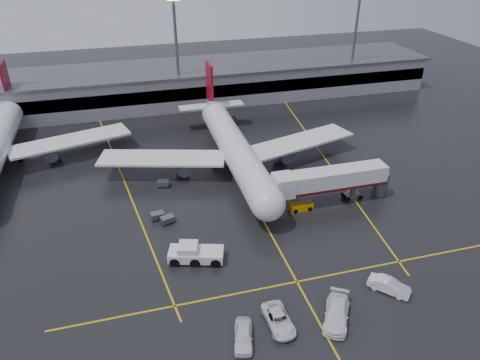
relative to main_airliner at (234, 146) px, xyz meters
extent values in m
plane|color=black|center=(0.00, -9.70, -4.21)|extent=(220.00, 220.00, 0.00)
cube|color=gold|center=(0.00, -9.70, -4.20)|extent=(0.25, 90.00, 0.02)
cube|color=gold|center=(0.00, -31.70, -4.20)|extent=(60.00, 0.25, 0.02)
cube|color=gold|center=(-20.00, 0.30, -4.20)|extent=(9.99, 69.35, 0.02)
cube|color=gold|center=(18.00, 0.30, -4.20)|extent=(7.57, 69.64, 0.02)
cube|color=gray|center=(0.00, 38.30, -0.21)|extent=(120.00, 18.00, 8.00)
cube|color=black|center=(0.00, 29.50, 0.29)|extent=(120.00, 0.40, 3.00)
cube|color=#595B60|center=(0.00, 38.30, 4.09)|extent=(122.00, 19.00, 0.60)
cylinder|color=#595B60|center=(-5.00, 32.30, 8.29)|extent=(0.70, 0.70, 25.00)
cube|color=#FFE5B2|center=(-5.00, 32.30, 20.69)|extent=(2.60, 0.90, 0.20)
cylinder|color=#595B60|center=(40.00, 32.30, 8.29)|extent=(0.70, 0.70, 25.00)
cylinder|color=silver|center=(0.00, -1.70, -0.01)|extent=(5.20, 36.00, 5.20)
sphere|color=silver|center=(0.00, -19.70, -0.01)|extent=(5.20, 5.20, 5.20)
cone|color=silver|center=(0.00, 19.30, 0.59)|extent=(4.94, 8.00, 4.94)
cube|color=maroon|center=(0.00, 20.30, 5.49)|extent=(0.50, 5.50, 8.50)
cube|color=silver|center=(0.00, 19.30, 0.79)|extent=(14.00, 3.00, 0.25)
cube|color=silver|center=(-13.00, 0.30, -0.81)|extent=(22.80, 11.83, 0.40)
cube|color=silver|center=(13.00, 0.30, -0.81)|extent=(22.80, 11.83, 0.40)
cylinder|color=#595B60|center=(-9.50, -0.70, -2.21)|extent=(2.60, 4.50, 2.60)
cylinder|color=#595B60|center=(9.50, -0.70, -2.21)|extent=(2.60, 4.50, 2.60)
cylinder|color=#595B60|center=(0.00, -16.70, -3.21)|extent=(0.56, 0.56, 2.00)
cylinder|color=#595B60|center=(-3.20, 1.30, -3.21)|extent=(0.56, 0.56, 2.00)
cylinder|color=#595B60|center=(3.20, 1.30, -3.21)|extent=(0.56, 0.56, 2.00)
cylinder|color=black|center=(0.00, -16.70, -3.76)|extent=(0.40, 1.10, 1.10)
cylinder|color=black|center=(-3.20, 1.30, -3.66)|extent=(1.00, 1.40, 1.40)
cylinder|color=black|center=(3.20, 1.30, -3.66)|extent=(1.00, 1.40, 1.40)
cone|color=silver|center=(-42.00, 31.30, 0.59)|extent=(4.94, 8.00, 4.94)
cube|color=maroon|center=(-42.00, 32.30, 5.49)|extent=(0.50, 5.50, 8.50)
cube|color=silver|center=(-42.00, 31.30, 0.79)|extent=(14.00, 3.00, 0.25)
cube|color=silver|center=(-29.00, 12.30, -0.81)|extent=(22.80, 11.83, 0.40)
cylinder|color=#595B60|center=(-32.50, 11.30, -2.21)|extent=(2.60, 4.50, 2.60)
cylinder|color=#595B60|center=(-38.80, 13.30, -3.21)|extent=(0.56, 0.56, 2.00)
cylinder|color=black|center=(-38.80, 13.30, -3.66)|extent=(1.00, 1.40, 1.40)
cube|color=silver|center=(12.00, -15.70, 0.19)|extent=(18.00, 3.20, 3.00)
cube|color=#4C0F0E|center=(12.00, -15.70, -1.11)|extent=(18.00, 3.30, 0.50)
cube|color=silver|center=(3.80, -15.70, 0.19)|extent=(3.00, 3.40, 3.30)
cylinder|color=#595B60|center=(16.00, -15.70, -2.71)|extent=(0.80, 0.80, 3.00)
cube|color=#595B60|center=(16.00, -15.70, -3.76)|extent=(2.60, 1.60, 0.90)
cylinder|color=#595B60|center=(21.00, -15.70, -2.21)|extent=(2.40, 2.40, 4.00)
cylinder|color=black|center=(14.90, -15.70, -3.76)|extent=(0.90, 1.80, 0.90)
cylinder|color=black|center=(17.10, -15.70, -3.76)|extent=(0.90, 1.80, 0.90)
cube|color=silver|center=(-11.50, -24.15, -3.27)|extent=(7.82, 4.91, 1.25)
cube|color=silver|center=(-12.49, -23.85, -2.23)|extent=(3.12, 3.12, 1.04)
cube|color=black|center=(-12.49, -23.85, -2.23)|extent=(2.81, 2.81, 0.94)
cylinder|color=black|center=(-14.09, -23.36, -3.64)|extent=(2.20, 3.38, 1.35)
cylinder|color=black|center=(-11.50, -24.15, -3.64)|extent=(2.20, 3.38, 1.35)
cylinder|color=black|center=(-8.91, -24.94, -3.64)|extent=(2.20, 3.38, 1.35)
cube|color=#D38E00|center=(6.68, -16.53, -3.65)|extent=(3.67, 1.57, 1.12)
cube|color=#595B60|center=(6.68, -16.53, -2.59)|extent=(3.53, 0.96, 1.27)
cylinder|color=black|center=(5.46, -16.54, -3.90)|extent=(0.73, 1.73, 0.71)
cylinder|color=black|center=(7.90, -16.51, -3.90)|extent=(0.73, 1.73, 0.71)
imported|color=white|center=(-4.59, -37.63, -3.43)|extent=(2.75, 5.68, 1.56)
imported|color=white|center=(2.05, -38.59, -3.27)|extent=(5.59, 6.90, 1.88)
imported|color=white|center=(10.29, -36.17, -3.37)|extent=(4.79, 4.94, 1.68)
imported|color=white|center=(-9.02, -38.77, -3.37)|extent=(3.20, 5.25, 1.67)
cube|color=#595B60|center=(-14.15, -14.59, -3.56)|extent=(2.31, 1.87, 0.90)
cylinder|color=black|center=(-14.75, -15.32, -4.03)|extent=(0.40, 0.20, 0.40)
cylinder|color=black|center=(-13.23, -14.81, -4.03)|extent=(0.40, 0.20, 0.40)
cylinder|color=black|center=(-15.07, -14.37, -4.03)|extent=(0.40, 0.20, 0.40)
cylinder|color=black|center=(-13.55, -13.86, -4.03)|extent=(0.40, 0.20, 0.40)
cube|color=#595B60|center=(-15.48, -13.18, -3.56)|extent=(2.11, 1.48, 0.90)
cylinder|color=black|center=(-16.23, -13.75, -4.03)|extent=(0.40, 0.20, 0.40)
cylinder|color=black|center=(-14.64, -13.60, -4.03)|extent=(0.40, 0.20, 0.40)
cylinder|color=black|center=(-16.33, -12.76, -4.03)|extent=(0.40, 0.20, 0.40)
cylinder|color=black|center=(-14.74, -12.60, -4.03)|extent=(0.40, 0.20, 0.40)
cube|color=#595B60|center=(-13.51, -3.72, -3.56)|extent=(2.22, 1.68, 0.90)
cylinder|color=black|center=(-14.39, -4.05, -4.03)|extent=(0.40, 0.20, 0.40)
cylinder|color=black|center=(-12.83, -4.38, -4.03)|extent=(0.40, 0.20, 0.40)
cylinder|color=black|center=(-14.19, -3.07, -4.03)|extent=(0.40, 0.20, 0.40)
cylinder|color=black|center=(-12.62, -3.40, -4.03)|extent=(0.40, 0.20, 0.40)
camera|label=1|loc=(-18.00, -70.25, 35.13)|focal=33.16mm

